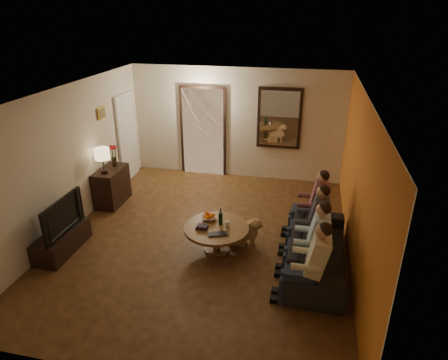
% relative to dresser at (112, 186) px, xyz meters
% --- Properties ---
extents(floor, '(5.00, 6.00, 0.01)m').
position_rel_dresser_xyz_m(floor, '(2.25, -0.97, -0.38)').
color(floor, '#3C2510').
rests_on(floor, ground).
extents(ceiling, '(5.00, 6.00, 0.01)m').
position_rel_dresser_xyz_m(ceiling, '(2.25, -0.97, 2.22)').
color(ceiling, white).
rests_on(ceiling, back_wall).
extents(back_wall, '(5.00, 0.02, 2.60)m').
position_rel_dresser_xyz_m(back_wall, '(2.25, 2.03, 0.92)').
color(back_wall, beige).
rests_on(back_wall, floor).
extents(front_wall, '(5.00, 0.02, 2.60)m').
position_rel_dresser_xyz_m(front_wall, '(2.25, -3.97, 0.92)').
color(front_wall, beige).
rests_on(front_wall, floor).
extents(left_wall, '(0.02, 6.00, 2.60)m').
position_rel_dresser_xyz_m(left_wall, '(-0.25, -0.97, 0.92)').
color(left_wall, beige).
rests_on(left_wall, floor).
extents(right_wall, '(0.02, 6.00, 2.60)m').
position_rel_dresser_xyz_m(right_wall, '(4.75, -0.97, 0.92)').
color(right_wall, beige).
rests_on(right_wall, floor).
extents(orange_accent, '(0.01, 6.00, 2.60)m').
position_rel_dresser_xyz_m(orange_accent, '(4.74, -0.97, 0.92)').
color(orange_accent, '#C17921').
rests_on(orange_accent, right_wall).
extents(kitchen_doorway, '(1.00, 0.06, 2.10)m').
position_rel_dresser_xyz_m(kitchen_doorway, '(1.45, 2.01, 0.67)').
color(kitchen_doorway, '#FFE0A5').
rests_on(kitchen_doorway, floor).
extents(door_trim, '(1.12, 0.04, 2.22)m').
position_rel_dresser_xyz_m(door_trim, '(1.45, 2.00, 0.67)').
color(door_trim, black).
rests_on(door_trim, floor).
extents(fridge_glimpse, '(0.45, 0.03, 1.70)m').
position_rel_dresser_xyz_m(fridge_glimpse, '(1.70, 2.02, 0.52)').
color(fridge_glimpse, silver).
rests_on(fridge_glimpse, floor).
extents(mirror_frame, '(1.00, 0.05, 1.40)m').
position_rel_dresser_xyz_m(mirror_frame, '(3.25, 1.99, 1.12)').
color(mirror_frame, black).
rests_on(mirror_frame, back_wall).
extents(mirror_glass, '(0.86, 0.02, 1.26)m').
position_rel_dresser_xyz_m(mirror_glass, '(3.25, 1.96, 1.12)').
color(mirror_glass, white).
rests_on(mirror_glass, back_wall).
extents(white_door, '(0.06, 0.85, 2.04)m').
position_rel_dresser_xyz_m(white_door, '(-0.21, 1.33, 0.64)').
color(white_door, white).
rests_on(white_door, floor).
extents(framed_art, '(0.03, 0.28, 0.24)m').
position_rel_dresser_xyz_m(framed_art, '(-0.22, 0.33, 1.47)').
color(framed_art, '#B28C33').
rests_on(framed_art, left_wall).
extents(art_canvas, '(0.01, 0.22, 0.18)m').
position_rel_dresser_xyz_m(art_canvas, '(-0.21, 0.33, 1.47)').
color(art_canvas, brown).
rests_on(art_canvas, left_wall).
extents(dresser, '(0.45, 0.86, 0.76)m').
position_rel_dresser_xyz_m(dresser, '(0.00, 0.00, 0.00)').
color(dresser, black).
rests_on(dresser, floor).
extents(table_lamp, '(0.30, 0.30, 0.54)m').
position_rel_dresser_xyz_m(table_lamp, '(0.00, -0.22, 0.65)').
color(table_lamp, beige).
rests_on(table_lamp, dresser).
extents(flower_vase, '(0.14, 0.14, 0.44)m').
position_rel_dresser_xyz_m(flower_vase, '(0.00, 0.22, 0.60)').
color(flower_vase, red).
rests_on(flower_vase, dresser).
extents(tv_stand, '(0.45, 1.11, 0.37)m').
position_rel_dresser_xyz_m(tv_stand, '(0.00, -1.85, -0.20)').
color(tv_stand, black).
rests_on(tv_stand, floor).
extents(tv, '(1.07, 0.14, 0.61)m').
position_rel_dresser_xyz_m(tv, '(0.00, -1.85, 0.30)').
color(tv, black).
rests_on(tv, tv_stand).
extents(sofa, '(2.21, 0.92, 0.64)m').
position_rel_dresser_xyz_m(sofa, '(4.22, -1.38, -0.06)').
color(sofa, black).
rests_on(sofa, floor).
extents(person_a, '(0.60, 0.40, 1.20)m').
position_rel_dresser_xyz_m(person_a, '(4.12, -2.28, 0.22)').
color(person_a, tan).
rests_on(person_a, sofa).
extents(person_b, '(0.60, 0.40, 1.20)m').
position_rel_dresser_xyz_m(person_b, '(4.12, -1.68, 0.22)').
color(person_b, tan).
rests_on(person_b, sofa).
extents(person_c, '(0.60, 0.40, 1.20)m').
position_rel_dresser_xyz_m(person_c, '(4.12, -1.08, 0.22)').
color(person_c, tan).
rests_on(person_c, sofa).
extents(person_d, '(0.60, 0.40, 1.20)m').
position_rel_dresser_xyz_m(person_d, '(4.12, -0.48, 0.22)').
color(person_d, tan).
rests_on(person_d, sofa).
extents(dog, '(0.58, 0.29, 0.56)m').
position_rel_dresser_xyz_m(dog, '(2.97, -1.00, -0.10)').
color(dog, '#946644').
rests_on(dog, floor).
extents(coffee_table, '(1.33, 1.33, 0.45)m').
position_rel_dresser_xyz_m(coffee_table, '(2.55, -1.27, -0.16)').
color(coffee_table, brown).
rests_on(coffee_table, floor).
extents(bowl, '(0.26, 0.26, 0.06)m').
position_rel_dresser_xyz_m(bowl, '(2.37, -1.05, 0.10)').
color(bowl, white).
rests_on(bowl, coffee_table).
extents(oranges, '(0.20, 0.20, 0.08)m').
position_rel_dresser_xyz_m(oranges, '(2.37, -1.05, 0.17)').
color(oranges, orange).
rests_on(oranges, bowl).
extents(wine_bottle, '(0.07, 0.07, 0.31)m').
position_rel_dresser_xyz_m(wine_bottle, '(2.60, -1.17, 0.22)').
color(wine_bottle, black).
rests_on(wine_bottle, coffee_table).
extents(wine_glass, '(0.06, 0.06, 0.10)m').
position_rel_dresser_xyz_m(wine_glass, '(2.73, -1.22, 0.12)').
color(wine_glass, silver).
rests_on(wine_glass, coffee_table).
extents(book_stack, '(0.20, 0.15, 0.07)m').
position_rel_dresser_xyz_m(book_stack, '(2.33, -1.37, 0.10)').
color(book_stack, black).
rests_on(book_stack, coffee_table).
extents(laptop, '(0.38, 0.31, 0.03)m').
position_rel_dresser_xyz_m(laptop, '(2.65, -1.55, 0.08)').
color(laptop, black).
rests_on(laptop, coffee_table).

